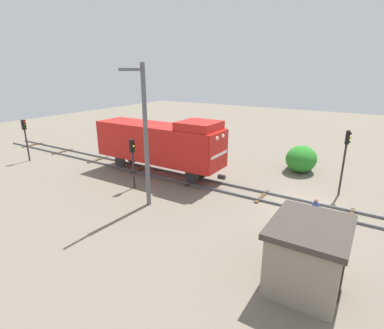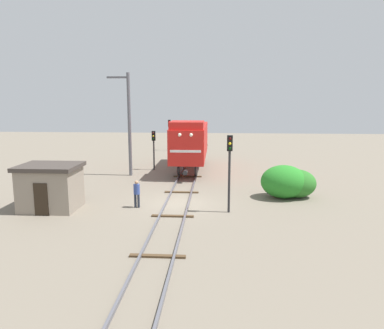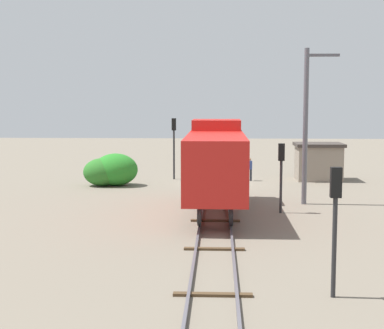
{
  "view_description": "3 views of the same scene",
  "coord_description": "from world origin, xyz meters",
  "px_view_note": "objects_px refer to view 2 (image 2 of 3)",
  "views": [
    {
      "loc": [
        -18.53,
        -3.27,
        8.37
      ],
      "look_at": [
        -1.19,
        7.66,
        1.83
      ],
      "focal_mm": 28.0,
      "sensor_mm": 36.0,
      "label": 1
    },
    {
      "loc": [
        2.44,
        -23.0,
        6.63
      ],
      "look_at": [
        0.51,
        6.31,
        1.42
      ],
      "focal_mm": 35.0,
      "sensor_mm": 36.0,
      "label": 2
    },
    {
      "loc": [
        -0.17,
        41.83,
        5.86
      ],
      "look_at": [
        1.45,
        7.1,
        2.07
      ],
      "focal_mm": 55.0,
      "sensor_mm": 36.0,
      "label": 3
    }
  ],
  "objects_px": {
    "locomotive": "(190,140)",
    "traffic_signal_far": "(169,129)",
    "traffic_signal_mid": "(154,143)",
    "relay_hut": "(51,187)",
    "catenary_mast": "(129,122)",
    "worker_near_track": "(137,192)",
    "traffic_signal_near": "(230,160)"
  },
  "relations": [
    {
      "from": "locomotive",
      "to": "traffic_signal_far",
      "type": "xyz_separation_m",
      "value": [
        -3.6,
        13.11,
        -0.04
      ]
    },
    {
      "from": "traffic_signal_mid",
      "to": "relay_hut",
      "type": "relative_size",
      "value": 1.04
    },
    {
      "from": "catenary_mast",
      "to": "relay_hut",
      "type": "xyz_separation_m",
      "value": [
        -2.44,
        -10.27,
        -3.24
      ]
    },
    {
      "from": "traffic_signal_mid",
      "to": "catenary_mast",
      "type": "distance_m",
      "value": 3.8
    },
    {
      "from": "relay_hut",
      "to": "traffic_signal_far",
      "type": "bearing_deg",
      "value": 81.56
    },
    {
      "from": "traffic_signal_mid",
      "to": "worker_near_track",
      "type": "height_order",
      "value": "traffic_signal_mid"
    },
    {
      "from": "traffic_signal_near",
      "to": "catenary_mast",
      "type": "relative_size",
      "value": 0.52
    },
    {
      "from": "traffic_signal_near",
      "to": "locomotive",
      "type": "bearing_deg",
      "value": 103.69
    },
    {
      "from": "worker_near_track",
      "to": "catenary_mast",
      "type": "relative_size",
      "value": 0.19
    },
    {
      "from": "worker_near_track",
      "to": "locomotive",
      "type": "bearing_deg",
      "value": 67.62
    },
    {
      "from": "traffic_signal_mid",
      "to": "traffic_signal_near",
      "type": "bearing_deg",
      "value": -63.0
    },
    {
      "from": "traffic_signal_far",
      "to": "relay_hut",
      "type": "xyz_separation_m",
      "value": [
        -3.9,
        -26.28,
        -1.35
      ]
    },
    {
      "from": "catenary_mast",
      "to": "locomotive",
      "type": "bearing_deg",
      "value": 29.83
    },
    {
      "from": "traffic_signal_near",
      "to": "traffic_signal_far",
      "type": "relative_size",
      "value": 1.16
    },
    {
      "from": "traffic_signal_near",
      "to": "worker_near_track",
      "type": "distance_m",
      "value": 6.03
    },
    {
      "from": "locomotive",
      "to": "traffic_signal_mid",
      "type": "relative_size",
      "value": 3.18
    },
    {
      "from": "traffic_signal_mid",
      "to": "traffic_signal_far",
      "type": "xyz_separation_m",
      "value": [
        -0.2,
        13.28,
        0.18
      ]
    },
    {
      "from": "locomotive",
      "to": "relay_hut",
      "type": "relative_size",
      "value": 3.31
    },
    {
      "from": "locomotive",
      "to": "worker_near_track",
      "type": "relative_size",
      "value": 6.82
    },
    {
      "from": "relay_hut",
      "to": "locomotive",
      "type": "bearing_deg",
      "value": 60.35
    },
    {
      "from": "locomotive",
      "to": "catenary_mast",
      "type": "height_order",
      "value": "catenary_mast"
    },
    {
      "from": "traffic_signal_far",
      "to": "relay_hut",
      "type": "relative_size",
      "value": 1.12
    },
    {
      "from": "traffic_signal_mid",
      "to": "worker_near_track",
      "type": "relative_size",
      "value": 2.15
    },
    {
      "from": "traffic_signal_near",
      "to": "worker_near_track",
      "type": "bearing_deg",
      "value": 173.76
    },
    {
      "from": "worker_near_track",
      "to": "catenary_mast",
      "type": "distance_m",
      "value": 10.62
    },
    {
      "from": "traffic_signal_near",
      "to": "traffic_signal_mid",
      "type": "relative_size",
      "value": 1.25
    },
    {
      "from": "locomotive",
      "to": "catenary_mast",
      "type": "xyz_separation_m",
      "value": [
        -5.06,
        -2.9,
        1.85
      ]
    },
    {
      "from": "traffic_signal_far",
      "to": "catenary_mast",
      "type": "height_order",
      "value": "catenary_mast"
    },
    {
      "from": "traffic_signal_mid",
      "to": "traffic_signal_far",
      "type": "relative_size",
      "value": 0.93
    },
    {
      "from": "traffic_signal_near",
      "to": "traffic_signal_mid",
      "type": "bearing_deg",
      "value": 117.0
    },
    {
      "from": "traffic_signal_mid",
      "to": "worker_near_track",
      "type": "bearing_deg",
      "value": -85.37
    },
    {
      "from": "traffic_signal_mid",
      "to": "catenary_mast",
      "type": "bearing_deg",
      "value": -121.33
    }
  ]
}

